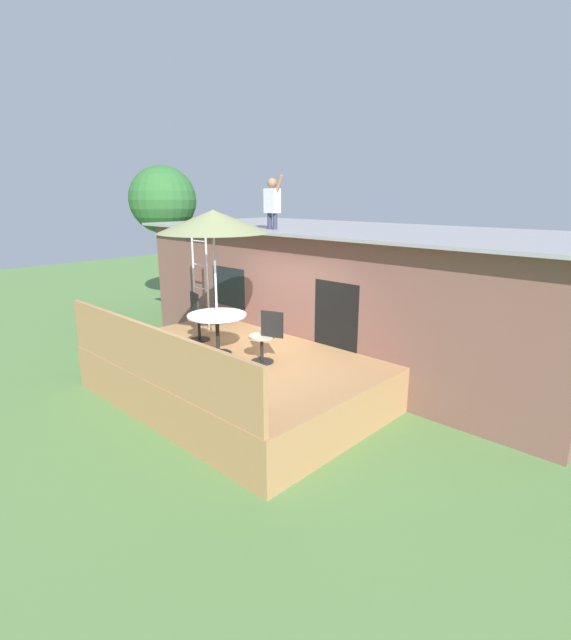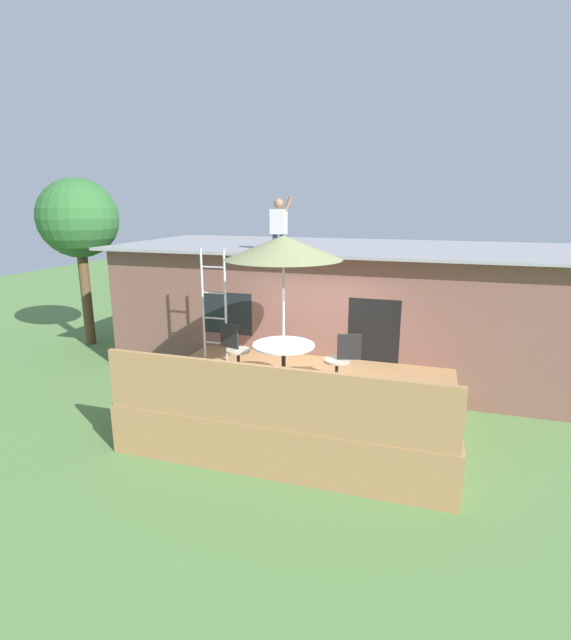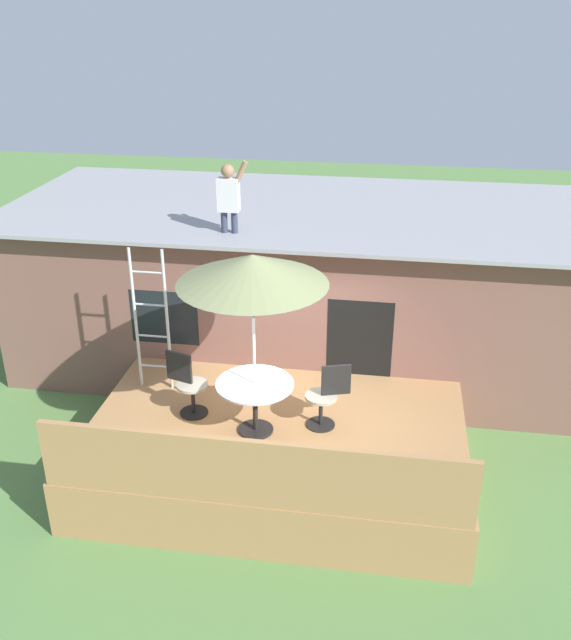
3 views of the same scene
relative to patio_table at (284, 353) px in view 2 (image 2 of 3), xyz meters
The scene contains 11 objects.
ground_plane 1.42m from the patio_table, 32.96° to the left, with size 40.00×40.00×0.00m, color #567F42.
house 3.77m from the patio_table, 86.10° to the left, with size 10.50×4.50×2.87m.
deck 1.03m from the patio_table, 32.96° to the left, with size 5.16×3.44×0.80m, color #A87A4C.
deck_railing 1.53m from the patio_table, 80.29° to the right, with size 5.06×0.08×0.90m, color #A87A4C.
patio_table is the anchor object (origin of this frame).
patio_umbrella 1.76m from the patio_table, 45.00° to the left, with size 1.90×1.90×2.54m.
step_ladder 2.01m from the patio_table, 151.57° to the left, with size 0.52×0.04×2.20m.
person_figure 3.13m from the patio_table, 109.92° to the left, with size 0.47×0.20×1.11m.
patio_chair_left 1.07m from the patio_table, 163.16° to the left, with size 0.61×0.44×0.92m.
patio_chair_right 0.98m from the patio_table, 17.45° to the left, with size 0.61×0.44×0.92m.
backyard_tree 7.74m from the patio_table, 154.01° to the left, with size 2.07×2.07×4.48m.
Camera 2 is at (2.02, -7.31, 3.84)m, focal length 26.39 mm.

